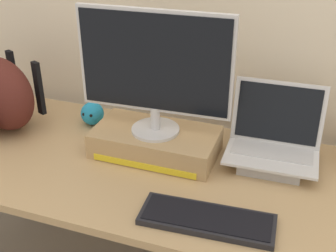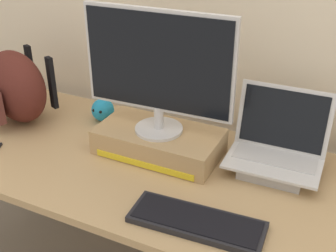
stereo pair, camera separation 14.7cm
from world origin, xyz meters
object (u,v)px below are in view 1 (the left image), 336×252
at_px(desktop_monitor, 154,70).
at_px(external_keyboard, 207,219).
at_px(toner_box_yellow, 156,142).
at_px(open_laptop, 272,150).
at_px(messenger_backpack, 1,94).
at_px(plush_toy, 92,113).

height_order(desktop_monitor, external_keyboard, desktop_monitor).
bearing_deg(desktop_monitor, toner_box_yellow, 91.02).
height_order(toner_box_yellow, open_laptop, open_laptop).
relative_size(desktop_monitor, open_laptop, 1.65).
height_order(messenger_backpack, plush_toy, messenger_backpack).
bearing_deg(plush_toy, external_keyboard, -35.63).
bearing_deg(toner_box_yellow, messenger_backpack, -178.73).
height_order(toner_box_yellow, desktop_monitor, desktop_monitor).
height_order(toner_box_yellow, external_keyboard, toner_box_yellow).
bearing_deg(messenger_backpack, open_laptop, 27.98).
height_order(desktop_monitor, messenger_backpack, desktop_monitor).
height_order(desktop_monitor, open_laptop, desktop_monitor).
relative_size(toner_box_yellow, messenger_backpack, 1.12).
bearing_deg(plush_toy, desktop_monitor, -21.28).
distance_m(external_keyboard, messenger_backpack, 1.03).
bearing_deg(desktop_monitor, plush_toy, 155.85).
distance_m(toner_box_yellow, desktop_monitor, 0.30).
distance_m(desktop_monitor, open_laptop, 0.52).
bearing_deg(messenger_backpack, plush_toy, 46.72).
bearing_deg(external_keyboard, plush_toy, 140.73).
bearing_deg(external_keyboard, toner_box_yellow, 128.50).
height_order(toner_box_yellow, plush_toy, plush_toy).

